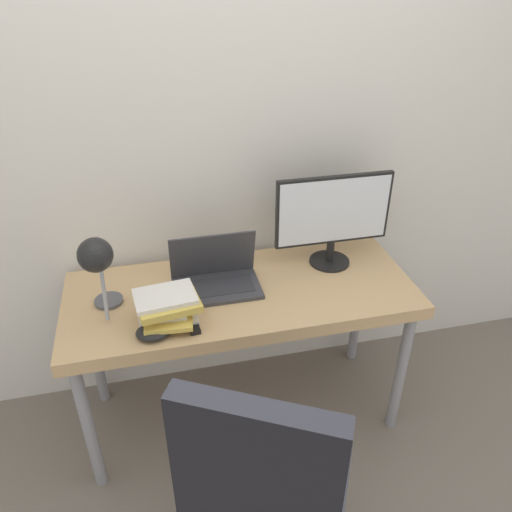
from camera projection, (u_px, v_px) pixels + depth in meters
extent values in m
plane|color=#70665B|center=(257.00, 461.00, 2.31)|extent=(12.00, 12.00, 0.00)
cube|color=silver|center=(222.00, 142.00, 2.21)|extent=(8.00, 0.05, 2.60)
cube|color=tan|center=(241.00, 295.00, 2.19)|extent=(1.52, 0.62, 0.06)
cylinder|color=gray|center=(89.00, 428.00, 2.04)|extent=(0.05, 0.05, 0.70)
cylinder|color=gray|center=(400.00, 372.00, 2.32)|extent=(0.05, 0.05, 0.70)
cylinder|color=gray|center=(94.00, 347.00, 2.46)|extent=(0.05, 0.05, 0.70)
cylinder|color=gray|center=(357.00, 308.00, 2.74)|extent=(0.05, 0.05, 0.70)
cube|color=#38383D|center=(217.00, 288.00, 2.17)|extent=(0.37, 0.23, 0.02)
cube|color=#2D2D33|center=(217.00, 286.00, 2.16)|extent=(0.32, 0.14, 0.00)
cube|color=#38383D|center=(213.00, 255.00, 2.18)|extent=(0.37, 0.06, 0.22)
cube|color=silver|center=(213.00, 255.00, 2.17)|extent=(0.34, 0.05, 0.20)
cylinder|color=black|center=(329.00, 261.00, 2.36)|extent=(0.19, 0.19, 0.01)
cylinder|color=black|center=(330.00, 250.00, 2.33)|extent=(0.04, 0.04, 0.11)
cube|color=black|center=(333.00, 210.00, 2.23)|extent=(0.53, 0.02, 0.32)
cube|color=silver|center=(334.00, 211.00, 2.22)|extent=(0.51, 0.00, 0.30)
cylinder|color=#4C4C51|center=(109.00, 301.00, 2.09)|extent=(0.12, 0.12, 0.02)
cylinder|color=#99999E|center=(102.00, 279.00, 1.95)|extent=(0.02, 0.15, 0.31)
sphere|color=black|center=(95.00, 255.00, 1.81)|extent=(0.13, 0.13, 0.13)
sphere|color=black|center=(307.00, 504.00, 2.11)|extent=(0.05, 0.05, 0.05)
sphere|color=black|center=(224.00, 508.00, 2.09)|extent=(0.05, 0.05, 0.05)
cube|color=black|center=(272.00, 496.00, 1.66)|extent=(0.65, 0.64, 0.09)
cube|color=black|center=(256.00, 486.00, 1.32)|extent=(0.43, 0.28, 0.60)
cube|color=silver|center=(169.00, 318.00, 1.98)|extent=(0.23, 0.14, 0.03)
cube|color=gold|center=(169.00, 317.00, 1.95)|extent=(0.20, 0.20, 0.02)
cube|color=silver|center=(163.00, 309.00, 1.95)|extent=(0.19, 0.14, 0.03)
cube|color=gold|center=(168.00, 303.00, 1.93)|extent=(0.26, 0.21, 0.03)
cube|color=silver|center=(165.00, 296.00, 1.93)|extent=(0.25, 0.19, 0.02)
cube|color=black|center=(192.00, 322.00, 1.97)|extent=(0.05, 0.15, 0.02)
ellipsoid|color=black|center=(153.00, 332.00, 1.90)|extent=(0.13, 0.11, 0.04)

